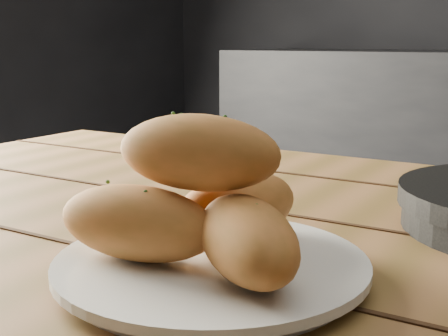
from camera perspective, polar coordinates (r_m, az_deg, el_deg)
plate at (r=0.52m, az=-1.17°, el=-9.11°), size 0.26×0.26×0.02m
bread_rolls at (r=0.50m, az=-1.86°, el=-3.41°), size 0.24×0.22×0.12m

